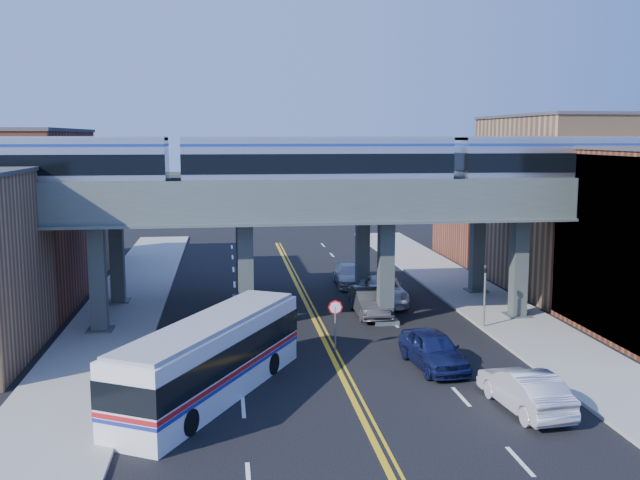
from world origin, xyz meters
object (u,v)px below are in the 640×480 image
object	(u,v)px
transit_bus	(212,359)
car_parked_curb	(525,390)
car_lane_b	(370,302)
transit_train	(317,164)
traffic_signal	(485,289)
car_lane_c	(382,291)
car_lane_a	(433,349)
stop_sign	(335,317)
car_lane_d	(350,275)

from	to	relation	value
transit_bus	car_parked_curb	size ratio (longest dim) A/B	2.33
transit_bus	car_lane_b	bearing A→B (deg)	-8.20
transit_train	car_parked_curb	bearing A→B (deg)	-64.78
traffic_signal	car_lane_c	distance (m)	8.22
traffic_signal	car_lane_b	size ratio (longest dim) A/B	0.80
car_lane_c	car_parked_curb	world-z (taller)	car_lane_c
traffic_signal	car_lane_a	bearing A→B (deg)	-127.85
traffic_signal	transit_bus	bearing A→B (deg)	-150.41
car_lane_b	stop_sign	bearing A→B (deg)	-115.29
transit_train	transit_bus	bearing A→B (deg)	-118.91
transit_train	transit_bus	distance (m)	14.20
stop_sign	transit_bus	xyz separation A→B (m)	(-6.04, -5.49, -0.18)
car_lane_c	stop_sign	bearing A→B (deg)	-110.76
traffic_signal	transit_bus	size ratio (longest dim) A/B	0.35
car_lane_d	car_parked_curb	xyz separation A→B (m)	(2.72, -24.38, 0.09)
traffic_signal	car_lane_d	xyz separation A→B (m)	(-5.42, 12.68, -1.56)
transit_bus	car_parked_curb	world-z (taller)	transit_bus
stop_sign	traffic_signal	bearing A→B (deg)	18.63
transit_bus	traffic_signal	bearing A→B (deg)	-31.84
transit_train	car_parked_curb	size ratio (longest dim) A/B	9.09
traffic_signal	car_lane_b	xyz separation A→B (m)	(-5.72, 3.86, -1.45)
traffic_signal	car_lane_c	bearing A→B (deg)	122.12
stop_sign	car_lane_b	bearing A→B (deg)	65.13
transit_bus	car_lane_d	bearing A→B (deg)	4.34
transit_train	stop_sign	distance (m)	8.98
car_lane_b	car_lane_c	bearing A→B (deg)	64.14
transit_bus	car_lane_d	size ratio (longest dim) A/B	2.31
car_lane_d	car_parked_curb	size ratio (longest dim) A/B	1.01
stop_sign	car_parked_curb	bearing A→B (deg)	-54.53
stop_sign	car_lane_b	size ratio (longest dim) A/B	0.51
car_lane_b	car_lane_c	xyz separation A→B (m)	(1.42, 2.99, -0.01)
transit_train	car_lane_d	size ratio (longest dim) A/B	9.01
stop_sign	car_lane_a	world-z (taller)	stop_sign
stop_sign	car_parked_curb	distance (m)	10.72
car_lane_d	car_parked_curb	bearing A→B (deg)	-81.59
car_lane_a	car_parked_curb	xyz separation A→B (m)	(2.06, -5.58, -0.03)
transit_bus	car_lane_d	world-z (taller)	transit_bus
stop_sign	car_parked_curb	xyz separation A→B (m)	(6.20, -8.70, -0.93)
car_lane_b	car_lane_d	bearing A→B (deg)	87.62
stop_sign	car_lane_a	bearing A→B (deg)	-36.97
car_lane_b	car_parked_curb	distance (m)	15.85
traffic_signal	transit_bus	xyz separation A→B (m)	(-14.94, -8.49, -0.72)
stop_sign	car_lane_b	world-z (taller)	stop_sign
car_lane_b	car_lane_c	world-z (taller)	car_lane_b
traffic_signal	car_lane_a	size ratio (longest dim) A/B	0.81
car_lane_d	transit_train	bearing A→B (deg)	-107.22
car_lane_d	transit_bus	bearing A→B (deg)	-112.18
car_lane_d	traffic_signal	bearing A→B (deg)	-64.82
transit_bus	car_lane_c	world-z (taller)	transit_bus
stop_sign	car_parked_curb	size ratio (longest dim) A/B	0.52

